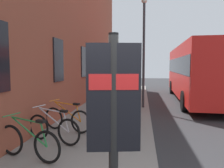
% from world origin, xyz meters
% --- Properties ---
extents(ground, '(60.00, 60.00, 0.00)m').
position_xyz_m(ground, '(6.00, -1.00, 0.00)').
color(ground, '#2D2D30').
extents(sidewalk_pavement, '(24.00, 3.50, 0.12)m').
position_xyz_m(sidewalk_pavement, '(8.00, 1.75, 0.06)').
color(sidewalk_pavement, gray).
rests_on(sidewalk_pavement, ground).
extents(station_facade, '(22.00, 0.65, 9.04)m').
position_xyz_m(station_facade, '(8.99, 3.80, 4.51)').
color(station_facade, brown).
rests_on(station_facade, ground).
extents(bicycle_under_window, '(0.64, 1.72, 0.97)m').
position_xyz_m(bicycle_under_window, '(2.08, 2.83, 0.51)').
color(bicycle_under_window, black).
rests_on(bicycle_under_window, sidewalk_pavement).
extents(bicycle_mid_rack, '(0.69, 1.70, 0.97)m').
position_xyz_m(bicycle_mid_rack, '(3.14, 2.71, 0.51)').
color(bicycle_mid_rack, black).
rests_on(bicycle_mid_rack, sidewalk_pavement).
extents(bicycle_nearest_sign, '(0.67, 1.71, 0.97)m').
position_xyz_m(bicycle_nearest_sign, '(4.17, 2.70, 0.51)').
color(bicycle_nearest_sign, black).
rests_on(bicycle_nearest_sign, sidewalk_pavement).
extents(transit_info_sign, '(0.18, 0.56, 2.40)m').
position_xyz_m(transit_info_sign, '(-0.09, 0.64, 1.72)').
color(transit_info_sign, black).
rests_on(transit_info_sign, sidewalk_pavement).
extents(city_bus, '(10.60, 2.99, 3.35)m').
position_xyz_m(city_bus, '(11.67, -3.00, 1.92)').
color(city_bus, red).
rests_on(city_bus, ground).
extents(pedestrian_by_facade, '(0.60, 0.38, 1.66)m').
position_xyz_m(pedestrian_by_facade, '(3.41, 1.24, 1.13)').
color(pedestrian_by_facade, '#B2A599').
rests_on(pedestrian_by_facade, sidewalk_pavement).
extents(street_lamp, '(0.28, 0.28, 5.34)m').
position_xyz_m(street_lamp, '(8.47, 0.30, 3.27)').
color(street_lamp, '#333338').
rests_on(street_lamp, sidewalk_pavement).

